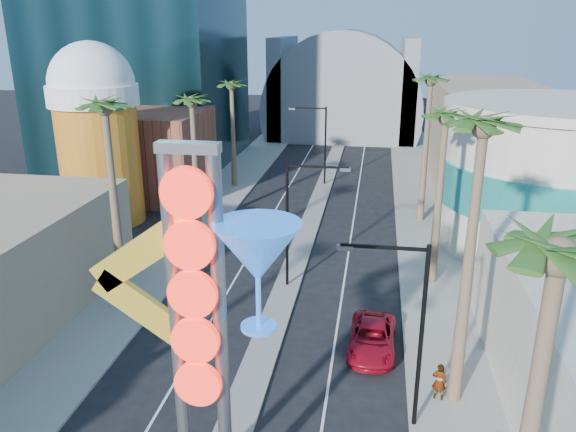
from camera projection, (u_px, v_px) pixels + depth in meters
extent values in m
cube|color=gray|center=(210.00, 206.00, 50.71)|extent=(5.00, 100.00, 0.15)
cube|color=gray|center=(425.00, 217.00, 47.85)|extent=(5.00, 100.00, 0.15)
cube|color=gray|center=(318.00, 201.00, 52.08)|extent=(1.60, 84.00, 0.15)
cube|color=brown|center=(151.00, 154.00, 53.22)|extent=(10.00, 10.00, 8.00)
cube|color=tan|center=(485.00, 134.00, 57.44)|extent=(10.00, 20.00, 10.00)
cylinder|color=#BA6B18|center=(101.00, 163.00, 45.57)|extent=(6.40, 6.40, 10.00)
cylinder|color=white|center=(93.00, 95.00, 43.83)|extent=(7.00, 7.00, 1.60)
sphere|color=white|center=(92.00, 85.00, 43.57)|extent=(6.60, 6.60, 6.60)
cylinder|color=#BAB19D|center=(556.00, 180.00, 40.32)|extent=(16.00, 16.00, 10.00)
cylinder|color=teal|center=(556.00, 180.00, 40.32)|extent=(16.60, 16.60, 3.00)
cylinder|color=#BAB19D|center=(568.00, 106.00, 38.61)|extent=(16.60, 16.60, 0.60)
cylinder|color=slate|center=(344.00, 108.00, 82.59)|extent=(22.00, 16.00, 22.00)
cube|color=slate|center=(283.00, 86.00, 82.98)|extent=(2.00, 16.00, 14.00)
cube|color=slate|center=(407.00, 88.00, 80.27)|extent=(2.00, 16.00, 14.00)
cylinder|color=slate|center=(177.00, 334.00, 17.41)|extent=(0.44, 0.44, 12.00)
cylinder|color=slate|center=(221.00, 338.00, 17.20)|extent=(0.44, 0.44, 12.00)
cube|color=slate|center=(188.00, 147.00, 15.40)|extent=(1.80, 0.50, 0.30)
cylinder|color=#FF2616|center=(186.00, 193.00, 15.46)|extent=(1.50, 0.25, 1.50)
cylinder|color=#FF2616|center=(190.00, 245.00, 15.96)|extent=(1.50, 0.25, 1.50)
cylinder|color=#FF2616|center=(193.00, 294.00, 16.46)|extent=(1.50, 0.25, 1.50)
cylinder|color=#FF2616|center=(195.00, 340.00, 16.96)|extent=(1.50, 0.25, 1.50)
cylinder|color=#FF2616|center=(198.00, 384.00, 17.46)|extent=(1.50, 0.25, 1.50)
cube|color=yellow|center=(143.00, 252.00, 16.67)|extent=(3.47, 0.25, 2.80)
cube|color=yellow|center=(148.00, 312.00, 17.32)|extent=(3.47, 0.25, 2.80)
cone|color=#2978ED|center=(258.00, 253.00, 16.08)|extent=(2.60, 2.60, 1.80)
cylinder|color=#2978ED|center=(258.00, 303.00, 16.60)|extent=(0.16, 0.16, 1.60)
cylinder|color=#2978ED|center=(259.00, 326.00, 16.86)|extent=(1.10, 1.10, 0.12)
cylinder|color=black|center=(287.00, 227.00, 34.00)|extent=(0.18, 0.18, 8.00)
cube|color=black|center=(318.00, 167.00, 32.50)|extent=(3.60, 0.12, 0.12)
cube|color=slate|center=(345.00, 170.00, 32.29)|extent=(0.60, 0.25, 0.18)
cylinder|color=black|center=(325.00, 147.00, 56.43)|extent=(0.18, 0.18, 8.00)
cube|color=black|center=(308.00, 108.00, 55.47)|extent=(3.60, 0.12, 0.12)
cube|color=slate|center=(292.00, 109.00, 55.74)|extent=(0.60, 0.25, 0.18)
cylinder|color=black|center=(421.00, 341.00, 21.70)|extent=(0.18, 0.18, 8.00)
cube|color=black|center=(384.00, 247.00, 20.72)|extent=(3.24, 0.12, 0.12)
cube|color=slate|center=(345.00, 248.00, 20.97)|extent=(0.60, 0.25, 0.18)
cylinder|color=brown|center=(115.00, 213.00, 31.05)|extent=(0.40, 0.40, 11.50)
sphere|color=#224918|center=(104.00, 108.00, 29.19)|extent=(2.40, 2.40, 2.40)
cylinder|color=brown|center=(195.00, 166.00, 44.37)|extent=(0.40, 0.40, 10.00)
sphere|color=#224918|center=(192.00, 102.00, 42.76)|extent=(2.40, 2.40, 2.40)
cylinder|color=brown|center=(233.00, 138.00, 55.59)|extent=(0.40, 0.40, 10.00)
sphere|color=#224918|center=(231.00, 86.00, 53.97)|extent=(2.40, 2.40, 2.40)
sphere|color=#224918|center=(559.00, 257.00, 11.70)|extent=(2.40, 2.40, 2.40)
cylinder|color=brown|center=(467.00, 275.00, 22.65)|extent=(0.40, 0.40, 12.00)
sphere|color=#224918|center=(484.00, 127.00, 20.72)|extent=(2.40, 2.40, 2.40)
cylinder|color=brown|center=(438.00, 204.00, 34.11)|extent=(0.40, 0.40, 10.50)
sphere|color=#224918|center=(446.00, 118.00, 32.42)|extent=(2.40, 2.40, 2.40)
cylinder|color=brown|center=(425.00, 154.00, 45.16)|extent=(0.40, 0.40, 11.50)
sphere|color=#224918|center=(431.00, 81.00, 43.31)|extent=(2.40, 2.40, 2.40)
imported|color=#AF0D22|center=(372.00, 338.00, 28.16)|extent=(2.45, 5.03, 1.38)
imported|color=gray|center=(439.00, 382.00, 24.19)|extent=(0.69, 0.52, 1.72)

